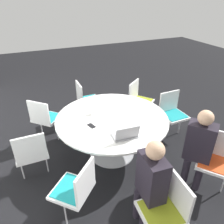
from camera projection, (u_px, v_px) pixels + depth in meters
ground_plane at (112, 153)px, 3.84m from camera, size 16.00×16.00×0.00m
conference_table at (112, 124)px, 3.54m from camera, size 1.79×1.79×0.73m
chair_0 at (167, 207)px, 2.30m from camera, size 0.47×0.45×0.86m
chair_1 at (216, 157)px, 2.98m from camera, size 0.61×0.60×0.86m
chair_2 at (172, 111)px, 4.10m from camera, size 0.43×0.45×0.86m
chair_3 at (139, 98)px, 4.58m from camera, size 0.60×0.60×0.86m
chair_4 at (86, 98)px, 4.59m from camera, size 0.45×0.43×0.86m
chair_5 at (45, 116)px, 3.93m from camera, size 0.61×0.61×0.86m
chair_6 at (31, 152)px, 3.08m from camera, size 0.42×0.44×0.86m
chair_7 at (76, 187)px, 2.53m from camera, size 0.61×0.61×0.86m
person_0 at (150, 179)px, 2.38m from camera, size 0.38×0.28×1.21m
person_1 at (199, 144)px, 2.92m from camera, size 0.42×0.40×1.21m
laptop at (126, 135)px, 2.98m from camera, size 0.28×0.36×0.21m
coffee_cup at (93, 112)px, 3.55m from camera, size 0.09×0.09×0.09m
cell_phone at (91, 126)px, 3.26m from camera, size 0.15×0.11×0.01m
handbag at (128, 108)px, 4.98m from camera, size 0.36×0.16×0.28m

